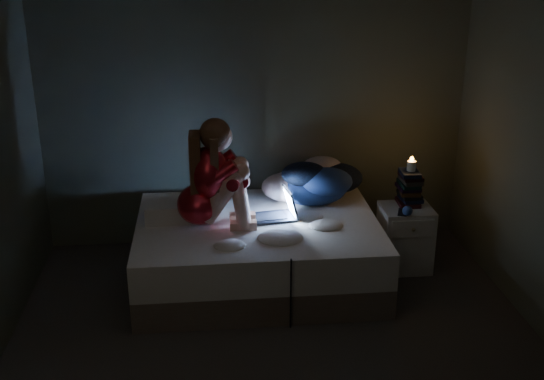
{
  "coord_description": "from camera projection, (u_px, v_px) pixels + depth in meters",
  "views": [
    {
      "loc": [
        -0.42,
        -3.63,
        2.57
      ],
      "look_at": [
        0.05,
        1.0,
        0.8
      ],
      "focal_mm": 44.4,
      "sensor_mm": 36.0,
      "label": 1
    }
  ],
  "objects": [
    {
      "name": "floor",
      "position": [
        280.0,
        362.0,
        4.34
      ],
      "size": [
        3.6,
        3.8,
        0.02
      ],
      "primitive_type": "cube",
      "color": "#312B29",
      "rests_on": "ground"
    },
    {
      "name": "wall_back",
      "position": [
        255.0,
        96.0,
        5.65
      ],
      "size": [
        3.6,
        0.02,
        2.6
      ],
      "primitive_type": "cube",
      "color": "#484D40",
      "rests_on": "ground"
    },
    {
      "name": "wall_front",
      "position": [
        351.0,
        370.0,
        2.09
      ],
      "size": [
        3.6,
        0.02,
        2.6
      ],
      "primitive_type": "cube",
      "color": "#484D40",
      "rests_on": "ground"
    },
    {
      "name": "bed",
      "position": [
        258.0,
        251.0,
        5.26
      ],
      "size": [
        1.85,
        1.39,
        0.51
      ],
      "primitive_type": null,
      "color": "silver",
      "rests_on": "ground"
    },
    {
      "name": "pillow",
      "position": [
        178.0,
        209.0,
        5.22
      ],
      "size": [
        0.49,
        0.35,
        0.14
      ],
      "primitive_type": "cube",
      "color": "white",
      "rests_on": "bed"
    },
    {
      "name": "woman",
      "position": [
        199.0,
        174.0,
        4.93
      ],
      "size": [
        0.53,
        0.35,
        0.84
      ],
      "primitive_type": null,
      "rotation": [
        0.0,
        0.0,
        -0.02
      ],
      "color": "maroon",
      "rests_on": "bed"
    },
    {
      "name": "laptop",
      "position": [
        272.0,
        204.0,
        5.17
      ],
      "size": [
        0.38,
        0.29,
        0.25
      ],
      "primitive_type": null,
      "rotation": [
        0.0,
        0.0,
        0.15
      ],
      "color": "black",
      "rests_on": "bed"
    },
    {
      "name": "clothes_pile",
      "position": [
        313.0,
        180.0,
        5.51
      ],
      "size": [
        0.71,
        0.63,
        0.37
      ],
      "primitive_type": null,
      "rotation": [
        0.0,
        0.0,
        0.26
      ],
      "color": "navy",
      "rests_on": "bed"
    },
    {
      "name": "nightstand",
      "position": [
        405.0,
        238.0,
        5.46
      ],
      "size": [
        0.4,
        0.36,
        0.53
      ],
      "primitive_type": "cube",
      "rotation": [
        0.0,
        0.0,
        -0.0
      ],
      "color": "silver",
      "rests_on": "ground"
    },
    {
      "name": "book_stack",
      "position": [
        410.0,
        189.0,
        5.4
      ],
      "size": [
        0.19,
        0.25,
        0.26
      ],
      "primitive_type": null,
      "color": "black",
      "rests_on": "nightstand"
    },
    {
      "name": "candle",
      "position": [
        411.0,
        169.0,
        5.34
      ],
      "size": [
        0.07,
        0.07,
        0.08
      ],
      "primitive_type": "cylinder",
      "color": "beige",
      "rests_on": "book_stack"
    },
    {
      "name": "phone",
      "position": [
        403.0,
        212.0,
        5.26
      ],
      "size": [
        0.11,
        0.16,
        0.01
      ],
      "primitive_type": "cube",
      "rotation": [
        0.0,
        0.0,
        -0.34
      ],
      "color": "black",
      "rests_on": "nightstand"
    },
    {
      "name": "blue_orb",
      "position": [
        407.0,
        211.0,
        5.2
      ],
      "size": [
        0.08,
        0.08,
        0.08
      ],
      "primitive_type": "sphere",
      "color": "#2B498D",
      "rests_on": "nightstand"
    }
  ]
}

